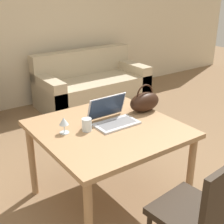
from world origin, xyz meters
TOP-DOWN VIEW (x-y plane):
  - dining_table at (0.07, 0.66)m, footprint 1.11×1.09m
  - chair at (0.13, -0.28)m, footprint 0.48×0.48m
  - couch at (1.27, 2.86)m, footprint 1.74×0.84m
  - laptop at (0.15, 0.72)m, footprint 0.36×0.29m
  - drinking_glass at (-0.11, 0.70)m, footprint 0.08×0.08m
  - wine_glass at (-0.27, 0.76)m, footprint 0.08×0.08m
  - handbag at (0.53, 0.74)m, footprint 0.31×0.17m

SIDE VIEW (x-z plane):
  - couch at x=1.27m, z-range -0.13..0.69m
  - chair at x=0.13m, z-range 0.05..0.93m
  - dining_table at x=0.07m, z-range 0.28..1.01m
  - drinking_glass at x=-0.11m, z-range 0.73..0.83m
  - laptop at x=0.15m, z-range 0.68..0.90m
  - handbag at x=0.53m, z-range 0.69..0.95m
  - wine_glass at x=-0.27m, z-range 0.76..0.89m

